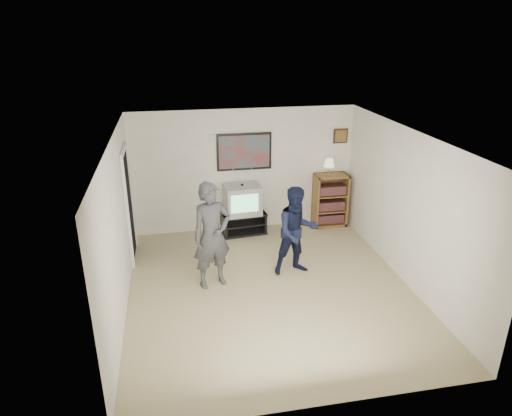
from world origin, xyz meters
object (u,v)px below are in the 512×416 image
object	(u,v)px
media_stand	(243,223)
bookshelf	(330,200)
crt_television	(242,199)
person_tall	(212,235)
person_short	(297,231)

from	to	relation	value
media_stand	bookshelf	size ratio (longest dim) A/B	0.83
crt_television	bookshelf	distance (m)	1.89
media_stand	crt_television	size ratio (longest dim) A/B	1.34
bookshelf	crt_television	bearing A→B (deg)	-178.48
media_stand	person_tall	xyz separation A→B (m)	(-0.81, -1.89, 0.66)
person_tall	person_short	bearing A→B (deg)	-13.04
media_stand	person_tall	world-z (taller)	person_tall
bookshelf	person_tall	size ratio (longest dim) A/B	0.64
media_stand	crt_television	bearing A→B (deg)	174.09
media_stand	bookshelf	bearing A→B (deg)	-4.37
media_stand	person_short	xyz separation A→B (m)	(0.62, -1.76, 0.55)
crt_television	person_tall	xyz separation A→B (m)	(-0.79, -1.89, 0.14)
media_stand	person_tall	distance (m)	2.16
media_stand	crt_television	xyz separation A→B (m)	(-0.02, 0.00, 0.52)
person_tall	media_stand	bearing A→B (deg)	48.49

